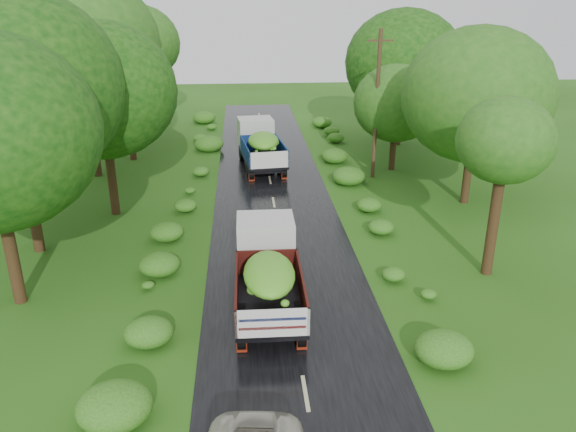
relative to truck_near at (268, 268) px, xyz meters
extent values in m
plane|color=#244F11|center=(0.84, -5.07, -1.53)|extent=(120.00, 120.00, 0.00)
cube|color=black|center=(0.84, -0.07, -1.52)|extent=(6.50, 80.00, 0.02)
cube|color=#BFB78C|center=(0.84, -5.07, -1.51)|extent=(0.12, 1.60, 0.00)
cube|color=#BFB78C|center=(0.84, -1.07, -1.51)|extent=(0.12, 1.60, 0.00)
cube|color=#BFB78C|center=(0.84, 2.93, -1.51)|extent=(0.12, 1.60, 0.00)
cube|color=#BFB78C|center=(0.84, 6.93, -1.51)|extent=(0.12, 1.60, 0.00)
cube|color=#BFB78C|center=(0.84, 10.93, -1.51)|extent=(0.12, 1.60, 0.00)
cube|color=#BFB78C|center=(0.84, 14.93, -1.51)|extent=(0.12, 1.60, 0.00)
cube|color=#BFB78C|center=(0.84, 18.93, -1.51)|extent=(0.12, 1.60, 0.00)
cube|color=#BFB78C|center=(0.84, 22.93, -1.51)|extent=(0.12, 1.60, 0.00)
cube|color=#BFB78C|center=(0.84, 26.93, -1.51)|extent=(0.12, 1.60, 0.00)
cube|color=#BFB78C|center=(0.84, 30.93, -1.51)|extent=(0.12, 1.60, 0.00)
cube|color=#BFB78C|center=(0.84, 34.93, -1.51)|extent=(0.12, 1.60, 0.00)
cube|color=black|center=(0.00, -0.32, -0.88)|extent=(1.77, 5.67, 0.28)
cylinder|color=black|center=(-0.96, 1.74, -1.03)|extent=(0.29, 1.01, 1.00)
cylinder|color=black|center=(0.99, 1.73, -1.03)|extent=(0.29, 1.01, 1.00)
cylinder|color=black|center=(-0.99, -1.60, -1.03)|extent=(0.29, 1.01, 1.00)
cylinder|color=black|center=(0.96, -1.61, -1.03)|extent=(0.29, 1.01, 1.00)
cylinder|color=black|center=(-0.99, -2.63, -1.03)|extent=(0.29, 1.01, 1.00)
cylinder|color=black|center=(0.95, -2.64, -1.03)|extent=(0.29, 1.01, 1.00)
cube|color=maroon|center=(-1.00, -2.97, -1.25)|extent=(0.34, 0.04, 0.45)
cube|color=maroon|center=(0.95, -2.98, -1.25)|extent=(0.34, 0.04, 0.45)
cube|color=silver|center=(0.01, 1.94, 0.22)|extent=(2.23, 1.92, 1.91)
cube|color=black|center=(-0.01, -1.37, -0.65)|extent=(2.34, 4.33, 0.16)
cube|color=#48110C|center=(-1.12, -1.37, -0.10)|extent=(0.11, 4.32, 0.95)
cube|color=#48110C|center=(1.10, -1.38, -0.10)|extent=(0.11, 4.32, 0.95)
cube|color=#48110C|center=(0.01, 0.74, -0.10)|extent=(2.31, 0.10, 0.95)
cube|color=silver|center=(-0.03, -3.49, -0.10)|extent=(2.31, 0.10, 0.95)
ellipsoid|color=#3A931A|center=(-0.01, -1.37, 0.50)|extent=(1.97, 3.64, 1.00)
cube|color=black|center=(0.39, 17.53, -0.84)|extent=(2.50, 6.12, 0.30)
cylinder|color=black|center=(-0.88, 19.56, -1.00)|extent=(0.42, 1.08, 1.06)
cylinder|color=black|center=(1.16, 19.80, -1.00)|extent=(0.42, 1.08, 1.06)
cylinder|color=black|center=(-0.47, 16.07, -1.00)|extent=(0.42, 1.08, 1.06)
cylinder|color=black|center=(1.57, 16.31, -1.00)|extent=(0.42, 1.08, 1.06)
cylinder|color=black|center=(-0.34, 15.00, -1.00)|extent=(0.42, 1.08, 1.06)
cylinder|color=black|center=(1.69, 15.23, -1.00)|extent=(0.42, 1.08, 1.06)
cube|color=maroon|center=(-0.30, 14.64, -1.23)|extent=(0.36, 0.08, 0.48)
cube|color=maroon|center=(1.73, 14.88, -1.23)|extent=(0.36, 0.08, 0.48)
cube|color=silver|center=(0.11, 19.89, 0.31)|extent=(2.55, 2.26, 2.01)
cube|color=black|center=(0.52, 16.43, -0.61)|extent=(2.94, 4.79, 0.17)
cube|color=navy|center=(-0.64, 16.29, -0.02)|extent=(0.61, 4.52, 1.00)
cube|color=navy|center=(1.68, 16.57, -0.02)|extent=(0.61, 4.52, 1.00)
cube|color=navy|center=(0.26, 18.64, -0.02)|extent=(2.42, 0.37, 1.00)
cube|color=silver|center=(0.78, 14.22, -0.02)|extent=(2.42, 0.37, 1.00)
ellipsoid|color=#3A931A|center=(0.52, 16.43, 0.61)|extent=(2.47, 4.03, 1.06)
cylinder|color=#382616|center=(7.33, 15.06, 2.94)|extent=(0.25, 0.25, 8.94)
cube|color=#382616|center=(7.33, 15.06, 6.74)|extent=(1.57, 0.16, 0.11)
cylinder|color=black|center=(-9.30, 1.01, 2.15)|extent=(0.46, 0.46, 7.36)
cylinder|color=black|center=(-10.07, 5.60, 2.61)|extent=(0.48, 0.48, 8.27)
ellipsoid|color=#0B3B0B|center=(-10.07, 5.60, 5.75)|extent=(4.26, 4.26, 3.83)
cylinder|color=black|center=(-7.55, 9.96, 2.12)|extent=(0.46, 0.46, 7.30)
ellipsoid|color=#0B3B0B|center=(-7.55, 9.96, 4.90)|extent=(3.84, 3.84, 3.46)
cylinder|color=black|center=(-10.02, 16.79, 3.02)|extent=(0.50, 0.50, 9.09)
ellipsoid|color=#0B3B0B|center=(-10.02, 16.79, 6.47)|extent=(4.31, 4.31, 3.88)
cylinder|color=black|center=(-8.42, 20.37, 2.19)|extent=(0.46, 0.46, 7.43)
ellipsoid|color=#0B3B0B|center=(-8.42, 20.37, 5.01)|extent=(3.18, 3.18, 2.86)
cylinder|color=black|center=(-10.36, 25.05, 2.13)|extent=(0.46, 0.46, 7.31)
ellipsoid|color=#0B3B0B|center=(-10.36, 25.05, 4.90)|extent=(3.94, 3.94, 3.54)
cylinder|color=black|center=(-8.94, 29.98, 2.47)|extent=(0.47, 0.47, 7.99)
ellipsoid|color=#0B3B0B|center=(-8.94, 29.98, 5.50)|extent=(3.65, 3.65, 3.28)
cylinder|color=black|center=(9.15, 1.81, 1.68)|extent=(0.43, 0.43, 6.41)
ellipsoid|color=#225916|center=(9.15, 1.81, 4.12)|extent=(2.72, 2.72, 2.45)
cylinder|color=black|center=(11.39, 10.12, 1.83)|extent=(0.44, 0.44, 6.71)
ellipsoid|color=#225916|center=(11.39, 10.12, 4.38)|extent=(3.95, 3.95, 3.56)
cylinder|color=black|center=(8.94, 16.59, 0.94)|extent=(0.40, 0.40, 4.94)
ellipsoid|color=#225916|center=(8.94, 16.59, 2.82)|extent=(3.29, 3.29, 2.96)
cylinder|color=black|center=(11.05, 22.91, 1.92)|extent=(0.45, 0.45, 6.89)
ellipsoid|color=#225916|center=(11.05, 22.91, 4.53)|extent=(4.14, 4.14, 3.73)
camera|label=1|loc=(-0.75, -18.21, 9.34)|focal=35.00mm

